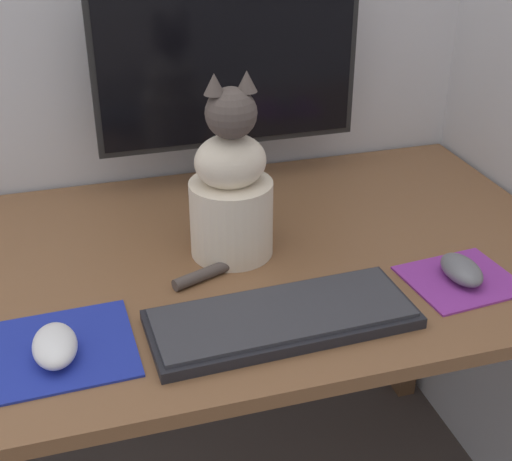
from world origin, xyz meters
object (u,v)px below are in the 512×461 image
at_px(keyboard, 284,318).
at_px(computer_mouse_left, 55,346).
at_px(monitor, 228,71).
at_px(cat, 231,190).
at_px(computer_mouse_right, 462,270).

height_order(keyboard, computer_mouse_left, computer_mouse_left).
height_order(monitor, cat, monitor).
xyz_separation_m(computer_mouse_left, cat, (0.32, 0.22, 0.10)).
bearing_deg(keyboard, cat, 93.32).
xyz_separation_m(keyboard, computer_mouse_right, (0.33, 0.03, 0.01)).
height_order(keyboard, cat, cat).
distance_m(computer_mouse_right, cat, 0.42).
height_order(computer_mouse_left, computer_mouse_right, computer_mouse_left).
height_order(keyboard, computer_mouse_right, computer_mouse_right).
relative_size(computer_mouse_left, cat, 0.30).
height_order(monitor, computer_mouse_left, monitor).
bearing_deg(monitor, computer_mouse_right, -59.77).
distance_m(monitor, cat, 0.31).
relative_size(monitor, computer_mouse_left, 5.29).
bearing_deg(keyboard, computer_mouse_right, 3.61).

